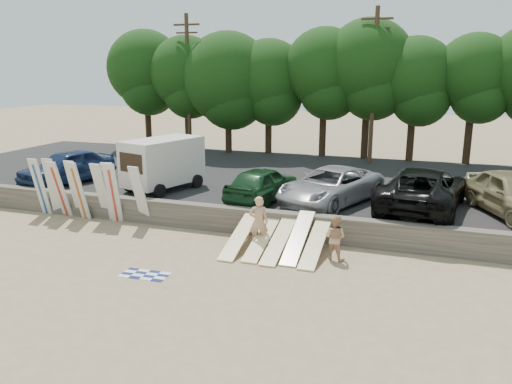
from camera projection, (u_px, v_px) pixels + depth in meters
ground at (250, 265)px, 16.34m from camera, size 120.00×120.00×0.00m
seawall at (276, 224)px, 18.97m from camera, size 44.00×0.50×1.00m
parking_lot at (318, 185)px, 25.89m from camera, size 44.00×14.50×0.70m
treeline at (329, 72)px, 31.22m from camera, size 33.17×6.31×8.59m
utility_poles at (374, 83)px, 29.10m from camera, size 25.80×0.26×9.00m
box_trailer at (163, 161)px, 23.21m from camera, size 2.96×4.15×2.40m
car_0 at (67, 167)px, 24.72m from camera, size 3.30×5.21×1.65m
car_1 at (262, 183)px, 21.43m from camera, size 2.49×4.62×1.49m
car_2 at (330, 186)px, 20.93m from camera, size 4.38×5.97×1.51m
car_3 at (423, 189)px, 19.98m from camera, size 3.70×6.56×1.73m
surfboard_upright_0 at (40, 186)px, 21.64m from camera, size 0.52×0.66×2.55m
surfboard_upright_1 at (53, 187)px, 21.53m from camera, size 0.54×0.60×2.56m
surfboard_upright_2 at (59, 189)px, 21.23m from camera, size 0.54×0.83×2.51m
surfboard_upright_3 at (76, 189)px, 21.16m from camera, size 0.51×0.65×2.55m
surfboard_upright_4 at (79, 191)px, 20.85m from camera, size 0.59×0.73×2.54m
surfboard_upright_5 at (102, 192)px, 20.74m from camera, size 0.52×0.78×2.52m
surfboard_upright_6 at (111, 192)px, 20.61m from camera, size 0.56×0.57×2.57m
surfboard_upright_7 at (113, 193)px, 20.47m from camera, size 0.59×0.67×2.55m
surfboard_upright_8 at (140, 196)px, 20.15m from camera, size 0.58×0.82×2.52m
surfboard_low_0 at (240, 236)px, 17.75m from camera, size 0.56×2.90×0.92m
surfboard_low_1 at (262, 238)px, 17.63m from camera, size 0.56×2.92×0.84m
surfboard_low_2 at (279, 240)px, 17.34m from camera, size 0.56×2.91×0.88m
surfboard_low_3 at (298, 237)px, 17.27m from camera, size 0.56×2.83×1.13m
surfboard_low_4 at (315, 243)px, 17.00m from camera, size 0.56×2.89×0.94m
beachgoer_a at (259, 222)px, 17.74m from camera, size 0.80×0.65×1.89m
beachgoer_b at (335, 237)px, 16.63m from camera, size 0.87×0.75×1.55m
cooler at (295, 245)px, 17.70m from camera, size 0.46×0.42×0.32m
gear_bag at (292, 241)px, 18.27m from camera, size 0.31×0.26×0.22m
beach_towel at (145, 275)px, 15.53m from camera, size 1.55×1.55×0.00m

